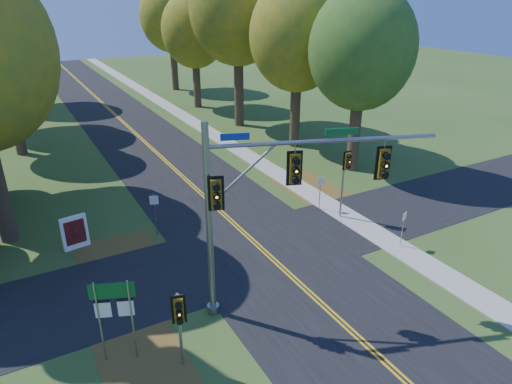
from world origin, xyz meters
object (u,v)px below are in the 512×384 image
east_signal_pole (346,168)px  traffic_mast (267,194)px  info_kiosk (75,232)px  route_sign_cluster (114,305)px

east_signal_pole → traffic_mast: bearing=-142.7°
traffic_mast → info_kiosk: bearing=144.0°
east_signal_pole → route_sign_cluster: east_signal_pole is taller
info_kiosk → traffic_mast: bearing=-64.3°
east_signal_pole → info_kiosk: east_signal_pole is taller
route_sign_cluster → info_kiosk: 8.93m
traffic_mast → info_kiosk: 11.56m
east_signal_pole → route_sign_cluster: size_ratio=1.26×
east_signal_pole → info_kiosk: size_ratio=2.29×
east_signal_pole → info_kiosk: (-14.00, 3.98, -2.24)m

